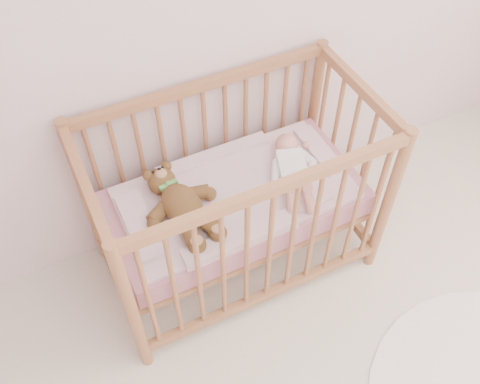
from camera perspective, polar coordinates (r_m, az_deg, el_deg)
crib at (r=2.62m, az=-0.48°, el=-0.94°), size 1.36×0.76×1.00m
mattress at (r=2.63m, az=-0.48°, el=-1.14°), size 1.22×0.62×0.13m
blanket at (r=2.57m, az=-0.49°, el=-0.09°), size 1.10×0.58×0.06m
baby at (r=2.60m, az=5.57°, el=2.86°), size 0.40×0.56×0.12m
teddy_bear at (r=2.43m, az=-6.21°, el=-1.34°), size 0.46×0.59×0.15m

